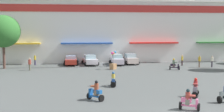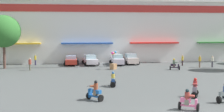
{
  "view_description": "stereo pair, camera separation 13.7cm",
  "coord_description": "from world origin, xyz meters",
  "px_view_note": "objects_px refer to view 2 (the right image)",
  "views": [
    {
      "loc": [
        -7.18,
        -16.85,
        5.42
      ],
      "look_at": [
        -2.97,
        16.48,
        2.36
      ],
      "focal_mm": 47.57,
      "sensor_mm": 36.0,
      "label": 1
    },
    {
      "loc": [
        -7.05,
        -16.87,
        5.42
      ],
      "look_at": [
        -2.97,
        16.48,
        2.36
      ],
      "focal_mm": 47.57,
      "sensor_mm": 36.0,
      "label": 2
    }
  ],
  "objects_px": {
    "pedestrian_2": "(35,59)",
    "pedestrian_1": "(182,60)",
    "plaza_tree_2": "(3,31)",
    "pedestrian_0": "(212,61)",
    "scooter_rider_1": "(188,101)",
    "scooter_rider_6": "(195,89)",
    "scooter_rider_2": "(175,65)",
    "pedestrian_3": "(200,61)",
    "parked_car_3": "(131,59)",
    "balloon_vendor_cart": "(113,63)",
    "parked_car_2": "(117,59)",
    "scooter_rider_0": "(95,92)",
    "scooter_rider_5": "(113,80)",
    "pedestrian_4": "(30,63)",
    "parked_car_1": "(90,60)",
    "parked_car_0": "(71,60)"
  },
  "relations": [
    {
      "from": "parked_car_0",
      "to": "pedestrian_2",
      "type": "distance_m",
      "value": 5.39
    },
    {
      "from": "plaza_tree_2",
      "to": "scooter_rider_1",
      "type": "height_order",
      "value": "plaza_tree_2"
    },
    {
      "from": "scooter_rider_6",
      "to": "pedestrian_1",
      "type": "height_order",
      "value": "pedestrian_1"
    },
    {
      "from": "scooter_rider_1",
      "to": "balloon_vendor_cart",
      "type": "distance_m",
      "value": 20.85
    },
    {
      "from": "plaza_tree_2",
      "to": "scooter_rider_2",
      "type": "distance_m",
      "value": 23.56
    },
    {
      "from": "pedestrian_2",
      "to": "balloon_vendor_cart",
      "type": "xyz_separation_m",
      "value": [
        11.07,
        -5.95,
        -0.01
      ]
    },
    {
      "from": "parked_car_0",
      "to": "pedestrian_1",
      "type": "relative_size",
      "value": 2.65
    },
    {
      "from": "scooter_rider_0",
      "to": "pedestrian_0",
      "type": "relative_size",
      "value": 0.96
    },
    {
      "from": "pedestrian_1",
      "to": "scooter_rider_6",
      "type": "bearing_deg",
      "value": -107.59
    },
    {
      "from": "scooter_rider_6",
      "to": "pedestrian_3",
      "type": "xyz_separation_m",
      "value": [
        7.93,
        17.4,
        0.34
      ]
    },
    {
      "from": "pedestrian_2",
      "to": "pedestrian_1",
      "type": "bearing_deg",
      "value": -8.87
    },
    {
      "from": "scooter_rider_2",
      "to": "scooter_rider_5",
      "type": "relative_size",
      "value": 1.04
    },
    {
      "from": "pedestrian_2",
      "to": "pedestrian_4",
      "type": "xyz_separation_m",
      "value": [
        0.05,
        -5.67,
        0.0
      ]
    },
    {
      "from": "parked_car_2",
      "to": "scooter_rider_1",
      "type": "bearing_deg",
      "value": -87.37
    },
    {
      "from": "parked_car_1",
      "to": "scooter_rider_1",
      "type": "relative_size",
      "value": 3.2
    },
    {
      "from": "scooter_rider_1",
      "to": "scooter_rider_2",
      "type": "height_order",
      "value": "scooter_rider_2"
    },
    {
      "from": "parked_car_2",
      "to": "pedestrian_2",
      "type": "relative_size",
      "value": 2.85
    },
    {
      "from": "parked_car_2",
      "to": "scooter_rider_2",
      "type": "distance_m",
      "value": 9.49
    },
    {
      "from": "parked_car_0",
      "to": "scooter_rider_6",
      "type": "relative_size",
      "value": 2.75
    },
    {
      "from": "scooter_rider_0",
      "to": "scooter_rider_2",
      "type": "bearing_deg",
      "value": 53.42
    },
    {
      "from": "parked_car_3",
      "to": "scooter_rider_6",
      "type": "xyz_separation_m",
      "value": [
        0.98,
        -22.79,
        -0.18
      ]
    },
    {
      "from": "scooter_rider_1",
      "to": "pedestrian_0",
      "type": "relative_size",
      "value": 0.89
    },
    {
      "from": "parked_car_2",
      "to": "scooter_rider_6",
      "type": "height_order",
      "value": "parked_car_2"
    },
    {
      "from": "scooter_rider_1",
      "to": "scooter_rider_6",
      "type": "bearing_deg",
      "value": 61.61
    },
    {
      "from": "scooter_rider_0",
      "to": "pedestrian_3",
      "type": "bearing_deg",
      "value": 47.77
    },
    {
      "from": "parked_car_1",
      "to": "parked_car_3",
      "type": "relative_size",
      "value": 1.04
    },
    {
      "from": "scooter_rider_5",
      "to": "pedestrian_4",
      "type": "bearing_deg",
      "value": 127.83
    },
    {
      "from": "scooter_rider_1",
      "to": "pedestrian_3",
      "type": "relative_size",
      "value": 0.84
    },
    {
      "from": "scooter_rider_1",
      "to": "scooter_rider_2",
      "type": "bearing_deg",
      "value": 73.74
    },
    {
      "from": "parked_car_1",
      "to": "parked_car_0",
      "type": "bearing_deg",
      "value": 177.74
    },
    {
      "from": "parked_car_1",
      "to": "scooter_rider_2",
      "type": "relative_size",
      "value": 3.02
    },
    {
      "from": "scooter_rider_1",
      "to": "plaza_tree_2",
      "type": "bearing_deg",
      "value": 126.5
    },
    {
      "from": "plaza_tree_2",
      "to": "scooter_rider_5",
      "type": "bearing_deg",
      "value": -47.53
    },
    {
      "from": "pedestrian_2",
      "to": "scooter_rider_6",
      "type": "bearing_deg",
      "value": -56.09
    },
    {
      "from": "parked_car_1",
      "to": "scooter_rider_0",
      "type": "bearing_deg",
      "value": -91.92
    },
    {
      "from": "pedestrian_4",
      "to": "scooter_rider_6",
      "type": "bearing_deg",
      "value": -48.37
    },
    {
      "from": "pedestrian_0",
      "to": "scooter_rider_6",
      "type": "bearing_deg",
      "value": -119.41
    },
    {
      "from": "parked_car_2",
      "to": "pedestrian_0",
      "type": "distance_m",
      "value": 13.8
    },
    {
      "from": "plaza_tree_2",
      "to": "pedestrian_2",
      "type": "bearing_deg",
      "value": 43.05
    },
    {
      "from": "plaza_tree_2",
      "to": "pedestrian_1",
      "type": "bearing_deg",
      "value": 0.11
    },
    {
      "from": "parked_car_3",
      "to": "pedestrian_2",
      "type": "relative_size",
      "value": 2.78
    },
    {
      "from": "scooter_rider_2",
      "to": "pedestrian_1",
      "type": "xyz_separation_m",
      "value": [
        2.61,
        4.13,
        0.31
      ]
    },
    {
      "from": "scooter_rider_5",
      "to": "balloon_vendor_cart",
      "type": "distance_m",
      "value": 12.02
    },
    {
      "from": "parked_car_0",
      "to": "scooter_rider_5",
      "type": "xyz_separation_m",
      "value": [
        4.16,
        -17.43,
        -0.14
      ]
    },
    {
      "from": "pedestrian_1",
      "to": "plaza_tree_2",
      "type": "bearing_deg",
      "value": -179.89
    },
    {
      "from": "parked_car_3",
      "to": "scooter_rider_0",
      "type": "bearing_deg",
      "value": -107.02
    },
    {
      "from": "parked_car_3",
      "to": "pedestrian_3",
      "type": "height_order",
      "value": "pedestrian_3"
    },
    {
      "from": "parked_car_3",
      "to": "scooter_rider_6",
      "type": "distance_m",
      "value": 22.82
    },
    {
      "from": "pedestrian_0",
      "to": "scooter_rider_1",
      "type": "bearing_deg",
      "value": -119.23
    },
    {
      "from": "pedestrian_1",
      "to": "balloon_vendor_cart",
      "type": "height_order",
      "value": "balloon_vendor_cart"
    }
  ]
}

